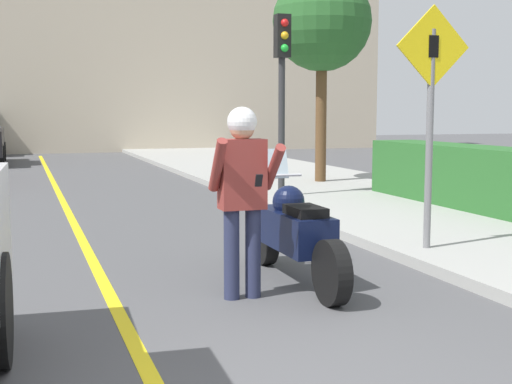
{
  "coord_description": "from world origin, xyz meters",
  "views": [
    {
      "loc": [
        -1.34,
        -3.43,
        1.67
      ],
      "look_at": [
        0.85,
        3.12,
        0.88
      ],
      "focal_mm": 50.0,
      "sensor_mm": 36.0,
      "label": 1
    }
  ],
  "objects_px": {
    "motorcycle": "(294,233)",
    "traffic_light": "(282,70)",
    "person_biker": "(242,182)",
    "street_tree": "(322,23)",
    "crossing_sign": "(431,104)"
  },
  "relations": [
    {
      "from": "crossing_sign",
      "to": "street_tree",
      "type": "xyz_separation_m",
      "value": [
        1.93,
        7.44,
        1.8
      ]
    },
    {
      "from": "traffic_light",
      "to": "motorcycle",
      "type": "bearing_deg",
      "value": -109.37
    },
    {
      "from": "motorcycle",
      "to": "crossing_sign",
      "type": "height_order",
      "value": "crossing_sign"
    },
    {
      "from": "motorcycle",
      "to": "crossing_sign",
      "type": "relative_size",
      "value": 0.86
    },
    {
      "from": "person_biker",
      "to": "traffic_light",
      "type": "distance_m",
      "value": 6.85
    },
    {
      "from": "person_biker",
      "to": "crossing_sign",
      "type": "distance_m",
      "value": 2.78
    },
    {
      "from": "crossing_sign",
      "to": "traffic_light",
      "type": "distance_m",
      "value": 5.21
    },
    {
      "from": "traffic_light",
      "to": "person_biker",
      "type": "bearing_deg",
      "value": -113.47
    },
    {
      "from": "motorcycle",
      "to": "traffic_light",
      "type": "xyz_separation_m",
      "value": [
        2.02,
        5.74,
        1.91
      ]
    },
    {
      "from": "traffic_light",
      "to": "crossing_sign",
      "type": "bearing_deg",
      "value": -91.87
    },
    {
      "from": "person_biker",
      "to": "street_tree",
      "type": "xyz_separation_m",
      "value": [
        4.43,
        8.43,
        2.5
      ]
    },
    {
      "from": "crossing_sign",
      "to": "traffic_light",
      "type": "bearing_deg",
      "value": 88.13
    },
    {
      "from": "traffic_light",
      "to": "street_tree",
      "type": "relative_size",
      "value": 0.72
    },
    {
      "from": "motorcycle",
      "to": "person_biker",
      "type": "height_order",
      "value": "person_biker"
    },
    {
      "from": "person_biker",
      "to": "street_tree",
      "type": "relative_size",
      "value": 0.38
    }
  ]
}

